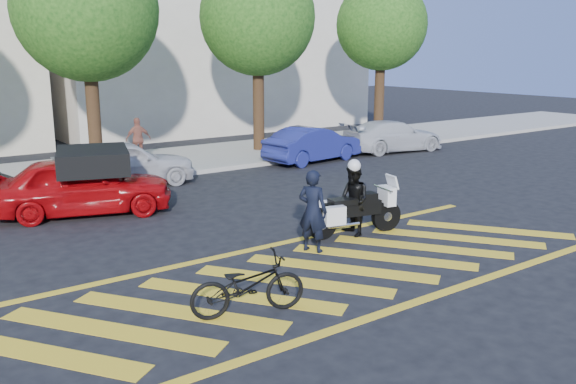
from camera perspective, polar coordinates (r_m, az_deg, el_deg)
ground at (r=11.17m, az=2.98°, el=-7.69°), size 90.00×90.00×0.00m
sidewalk at (r=21.53m, az=-17.39°, el=2.06°), size 60.00×5.00×0.15m
crosswalk at (r=11.15m, az=2.82°, el=-7.71°), size 12.33×4.00×0.01m
building_right at (r=33.07m, az=-7.90°, el=15.60°), size 16.00×8.00×11.00m
tree_center at (r=21.31m, az=-18.05°, el=15.51°), size 4.60×4.60×7.56m
tree_right at (r=24.15m, az=-2.67°, el=15.62°), size 4.40×4.40×7.41m
tree_far_right at (r=28.22m, az=8.84°, el=14.90°), size 4.00×4.00×7.10m
officer_bike at (r=12.15m, az=2.33°, el=-1.79°), size 0.64×0.73×1.68m
bicycle at (r=9.40m, az=-3.79°, el=-8.69°), size 1.90×1.09×0.95m
police_motorcycle at (r=13.37m, az=6.14°, el=-1.75°), size 2.28×0.94×1.02m
officer_moto at (r=13.30m, az=6.13°, el=-0.81°), size 0.74×0.87×1.56m
red_convertible at (r=15.80m, az=-18.73°, el=0.58°), size 4.62×2.93×1.46m
parked_mid_right at (r=18.78m, az=-15.06°, el=2.62°), size 4.28×2.12×1.40m
parked_right at (r=22.27m, az=2.35°, el=4.49°), size 4.06×1.88×1.29m
parked_far_right at (r=24.97m, az=9.78°, el=5.19°), size 4.49×2.30×1.25m
pedestrian_right at (r=22.28m, az=-13.83°, el=4.82°), size 0.93×0.48×1.53m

